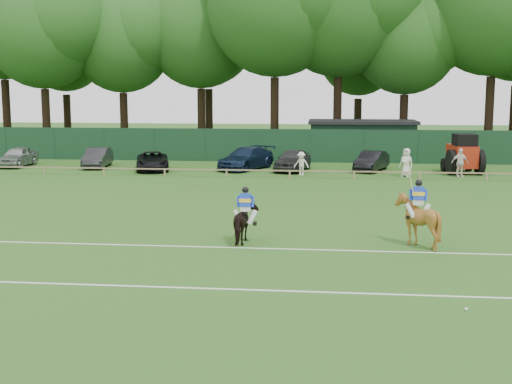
# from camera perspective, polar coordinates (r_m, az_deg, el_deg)

# --- Properties ---
(ground) EXTENTS (160.00, 160.00, 0.00)m
(ground) POSITION_cam_1_polar(r_m,az_deg,el_deg) (25.37, -1.86, -4.14)
(ground) COLOR #1E4C14
(ground) RESTS_ON ground
(horse_dark) EXTENTS (0.80, 1.76, 1.49)m
(horse_dark) POSITION_cam_1_polar(r_m,az_deg,el_deg) (25.00, -0.89, -2.59)
(horse_dark) COLOR black
(horse_dark) RESTS_ON ground
(horse_chestnut) EXTENTS (1.59, 1.77, 1.89)m
(horse_chestnut) POSITION_cam_1_polar(r_m,az_deg,el_deg) (25.14, 13.30, -2.29)
(horse_chestnut) COLOR brown
(horse_chestnut) RESTS_ON ground
(sedan_silver) EXTENTS (1.76, 4.21, 1.42)m
(sedan_silver) POSITION_cam_1_polar(r_m,az_deg,el_deg) (51.83, -19.23, 2.81)
(sedan_silver) COLOR #9CA0A1
(sedan_silver) RESTS_ON ground
(sedan_grey) EXTENTS (1.95, 4.34, 1.38)m
(sedan_grey) POSITION_cam_1_polar(r_m,az_deg,el_deg) (49.64, -13.07, 2.80)
(sedan_grey) COLOR #28292A
(sedan_grey) RESTS_ON ground
(suv_black) EXTENTS (3.23, 4.97, 1.27)m
(suv_black) POSITION_cam_1_polar(r_m,az_deg,el_deg) (47.11, -8.63, 2.56)
(suv_black) COLOR black
(suv_black) RESTS_ON ground
(sedan_navy) EXTENTS (4.06, 5.61, 1.51)m
(sedan_navy) POSITION_cam_1_polar(r_m,az_deg,el_deg) (47.25, -0.83, 2.82)
(sedan_navy) COLOR #13223E
(sedan_navy) RESTS_ON ground
(hatch_grey) EXTENTS (2.69, 4.68, 1.50)m
(hatch_grey) POSITION_cam_1_polar(r_m,az_deg,el_deg) (46.38, 3.07, 2.69)
(hatch_grey) COLOR #313234
(hatch_grey) RESTS_ON ground
(estate_black) EXTENTS (2.70, 4.31, 1.34)m
(estate_black) POSITION_cam_1_polar(r_m,az_deg,el_deg) (46.97, 9.61, 2.56)
(estate_black) COLOR black
(estate_black) RESTS_ON ground
(spectator_left) EXTENTS (1.07, 0.75, 1.51)m
(spectator_left) POSITION_cam_1_polar(r_m,az_deg,el_deg) (44.17, 3.80, 2.38)
(spectator_left) COLOR white
(spectator_left) RESTS_ON ground
(spectator_mid) EXTENTS (1.11, 0.57, 1.82)m
(spectator_mid) POSITION_cam_1_polar(r_m,az_deg,el_deg) (45.03, 16.63, 2.35)
(spectator_mid) COLOR white
(spectator_mid) RESTS_ON ground
(spectator_right) EXTENTS (1.06, 0.96, 1.82)m
(spectator_right) POSITION_cam_1_polar(r_m,az_deg,el_deg) (44.29, 12.42, 2.41)
(spectator_right) COLOR silver
(spectator_right) RESTS_ON ground
(rider_dark) EXTENTS (0.94, 0.37, 1.41)m
(rider_dark) POSITION_cam_1_polar(r_m,az_deg,el_deg) (24.86, -0.89, -1.03)
(rider_dark) COLOR silver
(rider_dark) RESTS_ON ground
(rider_chestnut) EXTENTS (0.94, 0.59, 2.05)m
(rider_chestnut) POSITION_cam_1_polar(r_m,az_deg,el_deg) (24.99, 13.36, -0.45)
(rider_chestnut) COLOR silver
(rider_chestnut) RESTS_ON ground
(polo_ball) EXTENTS (0.09, 0.09, 0.09)m
(polo_ball) POSITION_cam_1_polar(r_m,az_deg,el_deg) (18.52, 17.11, -9.31)
(polo_ball) COLOR silver
(polo_ball) RESTS_ON ground
(pitch_lines) EXTENTS (60.00, 5.10, 0.01)m
(pitch_lines) POSITION_cam_1_polar(r_m,az_deg,el_deg) (22.01, -3.14, -6.15)
(pitch_lines) COLOR silver
(pitch_lines) RESTS_ON ground
(pitch_rail) EXTENTS (62.10, 0.10, 0.50)m
(pitch_rail) POSITION_cam_1_polar(r_m,az_deg,el_deg) (42.94, 1.50, 1.80)
(pitch_rail) COLOR #997F5B
(pitch_rail) RESTS_ON ground
(perimeter_fence) EXTENTS (92.08, 0.08, 2.50)m
(perimeter_fence) POSITION_cam_1_polar(r_m,az_deg,el_deg) (51.79, 2.32, 3.89)
(perimeter_fence) COLOR #14351E
(perimeter_fence) RESTS_ON ground
(utility_shed) EXTENTS (8.40, 4.40, 3.04)m
(utility_shed) POSITION_cam_1_polar(r_m,az_deg,el_deg) (54.70, 8.84, 4.35)
(utility_shed) COLOR #14331E
(utility_shed) RESTS_ON ground
(tree_row) EXTENTS (96.00, 12.00, 21.00)m
(tree_row) POSITION_cam_1_polar(r_m,az_deg,el_deg) (59.77, 4.75, 3.32)
(tree_row) COLOR #26561C
(tree_row) RESTS_ON ground
(tractor) EXTENTS (2.42, 3.33, 2.62)m
(tractor) POSITION_cam_1_polar(r_m,az_deg,el_deg) (46.84, 16.85, 2.98)
(tractor) COLOR #A0220E
(tractor) RESTS_ON ground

